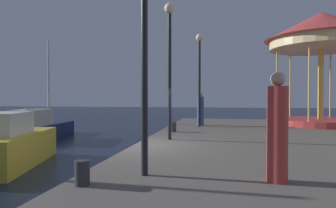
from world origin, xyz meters
TOP-DOWN VIEW (x-y plane):
  - ground_plane at (0.00, 0.00)m, footprint 120.00×120.00m
  - sailboat_navy at (-7.12, 5.77)m, footprint 2.34×5.84m
  - motorboat_yellow at (-4.31, -0.24)m, footprint 2.97×4.45m
  - carousel at (7.68, 7.97)m, footprint 5.68×5.68m
  - lamp_post_near_edge at (1.21, -3.46)m, footprint 0.36×0.36m
  - lamp_post_mid_promenade at (0.87, 1.15)m, footprint 0.36×0.36m
  - lamp_post_far_end at (1.53, 5.77)m, footprint 0.36×0.36m
  - bollard_center at (0.38, -4.24)m, footprint 0.24×0.24m
  - bollard_south at (0.64, 3.38)m, footprint 0.24×0.24m
  - person_by_the_water at (1.54, 6.47)m, footprint 0.34×0.34m
  - person_mid_promenade at (3.49, -3.49)m, footprint 0.34×0.34m

SIDE VIEW (x-z plane):
  - ground_plane at x=0.00m, z-range 0.00..0.00m
  - sailboat_navy at x=-7.12m, z-range -2.16..3.37m
  - motorboat_yellow at x=-4.31m, z-range -0.19..1.55m
  - bollard_center at x=0.38m, z-range 0.80..1.20m
  - bollard_south at x=0.64m, z-range 0.80..1.20m
  - person_by_the_water at x=1.54m, z-range 0.74..2.44m
  - person_mid_promenade at x=3.49m, z-range 0.74..2.58m
  - lamp_post_near_edge at x=1.21m, z-range 1.56..5.58m
  - lamp_post_far_end at x=1.53m, z-range 1.61..6.10m
  - lamp_post_mid_promenade at x=0.87m, z-range 1.61..6.18m
  - carousel at x=7.68m, z-range 2.27..8.11m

